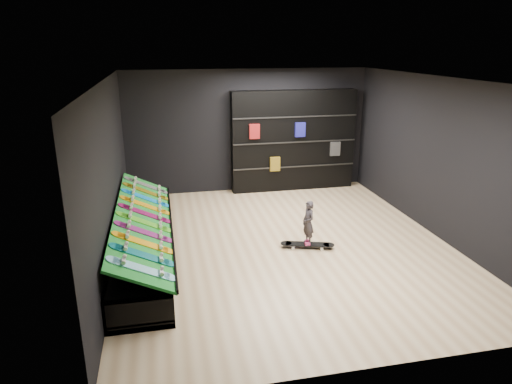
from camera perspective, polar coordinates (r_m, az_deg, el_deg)
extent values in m
cube|color=beige|center=(8.58, 3.57, -6.55)|extent=(6.00, 7.00, 0.01)
cube|color=white|center=(7.82, 4.01, 13.85)|extent=(6.00, 7.00, 0.01)
cube|color=black|center=(11.40, -0.99, 7.61)|extent=(6.00, 0.02, 3.00)
cube|color=black|center=(4.99, 14.71, -7.11)|extent=(6.00, 0.02, 3.00)
cube|color=black|center=(7.83, -17.89, 1.86)|extent=(0.02, 7.00, 3.00)
cube|color=black|center=(9.32, 21.88, 3.94)|extent=(0.02, 7.00, 3.00)
cube|color=#116D1F|center=(8.04, -13.81, -3.31)|extent=(0.92, 4.50, 0.46)
cube|color=black|center=(11.53, 4.68, 6.41)|extent=(3.12, 0.36, 2.50)
imported|color=black|center=(8.34, 6.50, -4.88)|extent=(0.16, 0.20, 0.49)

